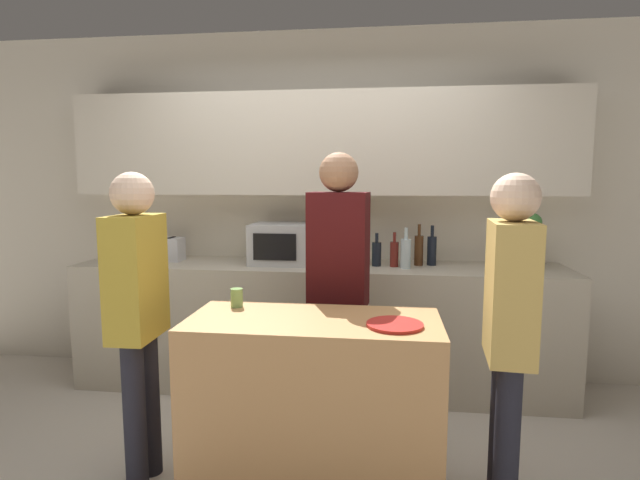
{
  "coord_description": "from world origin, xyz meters",
  "views": [
    {
      "loc": [
        0.48,
        -2.22,
        1.58
      ],
      "look_at": [
        0.15,
        0.34,
        1.25
      ],
      "focal_mm": 28.0,
      "sensor_mm": 36.0,
      "label": 1
    }
  ],
  "objects_px": {
    "bottle_1": "(377,253)",
    "person_left": "(510,321)",
    "cup_0": "(237,298)",
    "toaster": "(166,249)",
    "bottle_3": "(406,253)",
    "person_right": "(338,272)",
    "bottle_5": "(432,250)",
    "potted_plant": "(531,241)",
    "bottle_4": "(419,250)",
    "person_center": "(137,304)",
    "bottle_2": "(394,254)",
    "bottle_0": "(363,251)",
    "plate_on_island": "(395,325)",
    "microwave": "(287,244)"
  },
  "relations": [
    {
      "from": "bottle_1",
      "to": "person_left",
      "type": "bearing_deg",
      "value": -66.26
    },
    {
      "from": "cup_0",
      "to": "toaster",
      "type": "bearing_deg",
      "value": 128.12
    },
    {
      "from": "bottle_3",
      "to": "person_right",
      "type": "height_order",
      "value": "person_right"
    },
    {
      "from": "toaster",
      "to": "bottle_1",
      "type": "bearing_deg",
      "value": -1.01
    },
    {
      "from": "bottle_5",
      "to": "person_right",
      "type": "relative_size",
      "value": 0.17
    },
    {
      "from": "potted_plant",
      "to": "bottle_4",
      "type": "bearing_deg",
      "value": 177.21
    },
    {
      "from": "bottle_3",
      "to": "person_center",
      "type": "bearing_deg",
      "value": -137.86
    },
    {
      "from": "bottle_2",
      "to": "bottle_4",
      "type": "distance_m",
      "value": 0.2
    },
    {
      "from": "bottle_5",
      "to": "person_right",
      "type": "bearing_deg",
      "value": -125.78
    },
    {
      "from": "potted_plant",
      "to": "person_left",
      "type": "xyz_separation_m",
      "value": [
        -0.47,
        -1.41,
        -0.19
      ]
    },
    {
      "from": "bottle_5",
      "to": "cup_0",
      "type": "relative_size",
      "value": 3.02
    },
    {
      "from": "toaster",
      "to": "bottle_1",
      "type": "distance_m",
      "value": 1.63
    },
    {
      "from": "bottle_2",
      "to": "bottle_0",
      "type": "bearing_deg",
      "value": 166.62
    },
    {
      "from": "bottle_1",
      "to": "bottle_4",
      "type": "bearing_deg",
      "value": 12.25
    },
    {
      "from": "bottle_4",
      "to": "bottle_5",
      "type": "bearing_deg",
      "value": 9.63
    },
    {
      "from": "toaster",
      "to": "bottle_0",
      "type": "relative_size",
      "value": 0.95
    },
    {
      "from": "bottle_3",
      "to": "person_left",
      "type": "xyz_separation_m",
      "value": [
        0.4,
        -1.31,
        -0.1
      ]
    },
    {
      "from": "bottle_3",
      "to": "bottle_1",
      "type": "bearing_deg",
      "value": 160.44
    },
    {
      "from": "potted_plant",
      "to": "person_left",
      "type": "bearing_deg",
      "value": -108.6
    },
    {
      "from": "bottle_3",
      "to": "plate_on_island",
      "type": "distance_m",
      "value": 1.32
    },
    {
      "from": "potted_plant",
      "to": "bottle_5",
      "type": "distance_m",
      "value": 0.69
    },
    {
      "from": "toaster",
      "to": "bottle_3",
      "type": "bearing_deg",
      "value": -3.18
    },
    {
      "from": "bottle_3",
      "to": "potted_plant",
      "type": "bearing_deg",
      "value": 6.64
    },
    {
      "from": "bottle_5",
      "to": "person_left",
      "type": "bearing_deg",
      "value": -81.98
    },
    {
      "from": "bottle_2",
      "to": "bottle_5",
      "type": "bearing_deg",
      "value": 19.38
    },
    {
      "from": "cup_0",
      "to": "bottle_0",
      "type": "bearing_deg",
      "value": 62.62
    },
    {
      "from": "person_left",
      "to": "person_right",
      "type": "xyz_separation_m",
      "value": [
        -0.82,
        0.62,
        0.08
      ]
    },
    {
      "from": "bottle_0",
      "to": "bottle_1",
      "type": "xyz_separation_m",
      "value": [
        0.1,
        -0.04,
        -0.01
      ]
    },
    {
      "from": "bottle_3",
      "to": "plate_on_island",
      "type": "relative_size",
      "value": 1.12
    },
    {
      "from": "bottle_3",
      "to": "bottle_2",
      "type": "bearing_deg",
      "value": 143.14
    },
    {
      "from": "toaster",
      "to": "person_center",
      "type": "height_order",
      "value": "person_center"
    },
    {
      "from": "bottle_4",
      "to": "person_center",
      "type": "bearing_deg",
      "value": -136.82
    },
    {
      "from": "cup_0",
      "to": "person_center",
      "type": "xyz_separation_m",
      "value": [
        -0.46,
        -0.18,
        -0.0
      ]
    },
    {
      "from": "toaster",
      "to": "bottle_0",
      "type": "bearing_deg",
      "value": 0.42
    },
    {
      "from": "toaster",
      "to": "bottle_5",
      "type": "bearing_deg",
      "value": 1.53
    },
    {
      "from": "toaster",
      "to": "person_left",
      "type": "xyz_separation_m",
      "value": [
        2.24,
        -1.41,
        -0.08
      ]
    },
    {
      "from": "microwave",
      "to": "cup_0",
      "type": "height_order",
      "value": "microwave"
    },
    {
      "from": "bottle_0",
      "to": "cup_0",
      "type": "distance_m",
      "value": 1.33
    },
    {
      "from": "bottle_0",
      "to": "person_right",
      "type": "relative_size",
      "value": 0.16
    },
    {
      "from": "bottle_3",
      "to": "plate_on_island",
      "type": "xyz_separation_m",
      "value": [
        -0.1,
        -1.31,
        -0.14
      ]
    },
    {
      "from": "microwave",
      "to": "person_center",
      "type": "distance_m",
      "value": 1.44
    },
    {
      "from": "microwave",
      "to": "bottle_5",
      "type": "distance_m",
      "value": 1.08
    },
    {
      "from": "person_center",
      "to": "person_right",
      "type": "distance_m",
      "value": 1.11
    },
    {
      "from": "bottle_3",
      "to": "bottle_5",
      "type": "bearing_deg",
      "value": 38.64
    },
    {
      "from": "toaster",
      "to": "bottle_4",
      "type": "relative_size",
      "value": 0.85
    },
    {
      "from": "plate_on_island",
      "to": "person_right",
      "type": "relative_size",
      "value": 0.15
    },
    {
      "from": "person_right",
      "to": "cup_0",
      "type": "bearing_deg",
      "value": 44.28
    },
    {
      "from": "potted_plant",
      "to": "person_right",
      "type": "height_order",
      "value": "person_right"
    },
    {
      "from": "bottle_1",
      "to": "person_right",
      "type": "height_order",
      "value": "person_right"
    },
    {
      "from": "toaster",
      "to": "plate_on_island",
      "type": "bearing_deg",
      "value": -39.22
    }
  ]
}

